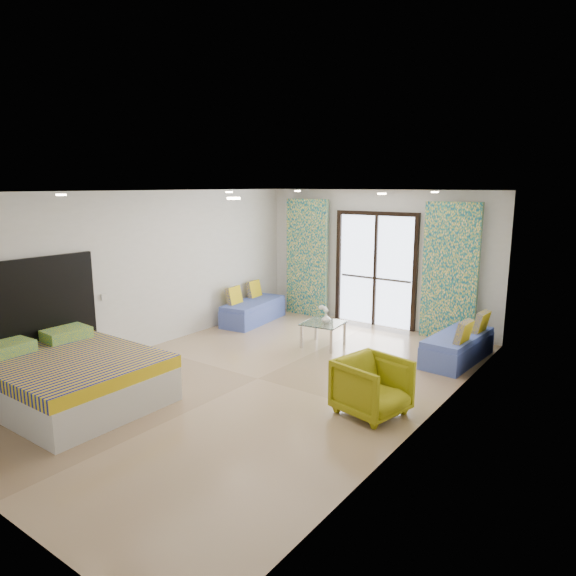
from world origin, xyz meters
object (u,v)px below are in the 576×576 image
Objects in this scene: coffee_table at (323,325)px; armchair at (372,384)px; daybed_right at (458,346)px; daybed_left at (253,310)px; bed at (70,378)px.

armchair is (1.94, -1.95, 0.01)m from coffee_table.
daybed_right is 2.60m from armchair.
armchair is at bearing -39.23° from daybed_left.
coffee_table is (-2.17, -0.63, 0.14)m from daybed_right.
daybed_left is at bearing 98.08° from bed.
armchair is at bearing -91.22° from daybed_right.
armchair is at bearing -45.21° from coffee_table.
daybed_right reaches higher than bed.
bed is 2.95× the size of coffee_table.
daybed_right is (3.59, 4.55, -0.08)m from bed.
daybed_left is 2.21× the size of coffee_table.
daybed_right is (4.23, 0.09, -0.00)m from daybed_left.
coffee_table is 0.97× the size of armchair.
armchair is (-0.23, -2.58, 0.15)m from daybed_right.
daybed_left is 2.14× the size of armchair.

